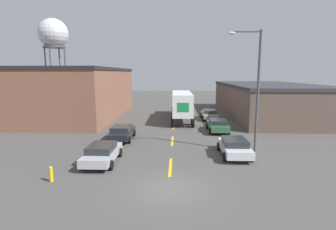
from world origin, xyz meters
The scene contains 13 objects.
ground_plane centered at (0.00, 0.00, 0.00)m, with size 160.00×160.00×0.00m, color #4C4947.
road_centerline centered at (0.00, 10.19, 0.00)m, with size 0.20×17.00×0.01m.
warehouse_left centered at (-13.44, 23.73, 3.48)m, with size 11.21×21.68×6.95m.
warehouse_right centered at (13.70, 25.81, 2.34)m, with size 11.74×24.45×4.68m.
semi_truck centered at (1.00, 21.61, 2.26)m, with size 2.82×12.14×3.75m.
parked_car_left_near centered at (-4.78, 4.09, 0.72)m, with size 2.11×4.44×1.34m.
parked_car_left_far centered at (-4.78, 10.57, 0.72)m, with size 2.11×4.44×1.34m.
parked_car_right_near centered at (4.78, 6.03, 0.72)m, with size 2.11×4.44×1.34m.
parked_car_right_mid centered at (4.78, 14.36, 0.72)m, with size 2.11×4.44×1.34m.
parked_car_right_far centered at (4.78, 21.90, 0.72)m, with size 2.11×4.44×1.34m.
water_tower centered at (-25.69, 42.72, 14.25)m, with size 6.13×6.13×17.52m.
street_lamp centered at (6.29, 6.77, 5.35)m, with size 2.52×0.32×9.37m.
fire_hydrant centered at (-6.82, 0.77, 0.46)m, with size 0.22×0.22×0.93m.
Camera 1 is at (0.44, -13.33, 6.21)m, focal length 28.00 mm.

